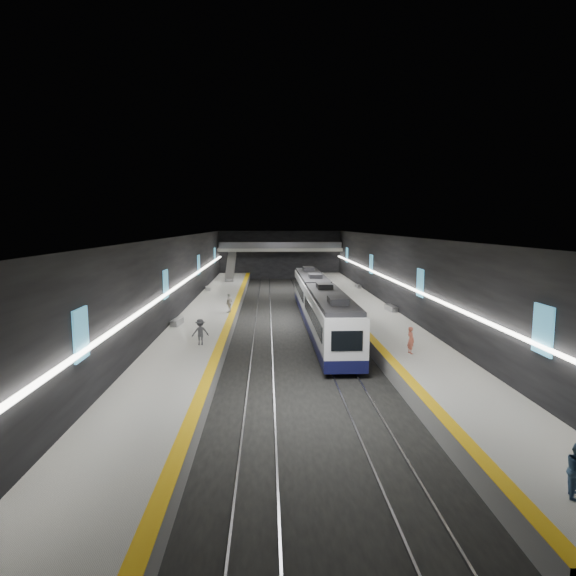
{
  "coord_description": "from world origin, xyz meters",
  "views": [
    {
      "loc": [
        -2.1,
        -45.05,
        9.07
      ],
      "look_at": [
        0.14,
        6.66,
        2.2
      ],
      "focal_mm": 30.0,
      "sensor_mm": 36.0,
      "label": 1
    }
  ],
  "objects_px": {
    "train": "(319,302)",
    "passenger_left_a": "(229,303)",
    "escalator": "(231,266)",
    "bench_left_far": "(208,289)",
    "passenger_right_a": "(411,340)",
    "passenger_left_b": "(200,332)",
    "bench_right_far": "(358,286)",
    "bench_right_near": "(391,308)",
    "bench_left_near": "(177,322)"
  },
  "relations": [
    {
      "from": "bench_left_far",
      "to": "bench_right_far",
      "type": "bearing_deg",
      "value": -7.7
    },
    {
      "from": "bench_left_far",
      "to": "bench_right_near",
      "type": "bearing_deg",
      "value": -50.34
    },
    {
      "from": "train",
      "to": "passenger_left_a",
      "type": "height_order",
      "value": "train"
    },
    {
      "from": "train",
      "to": "passenger_left_b",
      "type": "height_order",
      "value": "train"
    },
    {
      "from": "bench_left_near",
      "to": "bench_right_far",
      "type": "height_order",
      "value": "bench_left_near"
    },
    {
      "from": "passenger_right_a",
      "to": "bench_left_near",
      "type": "bearing_deg",
      "value": 47.87
    },
    {
      "from": "bench_right_far",
      "to": "passenger_left_a",
      "type": "distance_m",
      "value": 22.59
    },
    {
      "from": "escalator",
      "to": "bench_right_far",
      "type": "bearing_deg",
      "value": -32.01
    },
    {
      "from": "bench_right_far",
      "to": "passenger_left_a",
      "type": "height_order",
      "value": "passenger_left_a"
    },
    {
      "from": "passenger_left_a",
      "to": "passenger_left_b",
      "type": "distance_m",
      "value": 11.89
    },
    {
      "from": "train",
      "to": "passenger_right_a",
      "type": "relative_size",
      "value": 17.57
    },
    {
      "from": "train",
      "to": "passenger_left_b",
      "type": "distance_m",
      "value": 13.75
    },
    {
      "from": "bench_left_far",
      "to": "passenger_left_a",
      "type": "distance_m",
      "value": 15.87
    },
    {
      "from": "escalator",
      "to": "passenger_left_a",
      "type": "bearing_deg",
      "value": -86.04
    },
    {
      "from": "train",
      "to": "bench_right_near",
      "type": "height_order",
      "value": "train"
    },
    {
      "from": "train",
      "to": "bench_left_near",
      "type": "bearing_deg",
      "value": -163.09
    },
    {
      "from": "bench_left_far",
      "to": "bench_right_far",
      "type": "xyz_separation_m",
      "value": [
        18.94,
        1.4,
        -0.02
      ]
    },
    {
      "from": "train",
      "to": "passenger_left_a",
      "type": "relative_size",
      "value": 16.74
    },
    {
      "from": "bench_left_far",
      "to": "bench_right_far",
      "type": "height_order",
      "value": "bench_left_far"
    },
    {
      "from": "bench_left_near",
      "to": "passenger_left_a",
      "type": "relative_size",
      "value": 1.1
    },
    {
      "from": "escalator",
      "to": "bench_right_far",
      "type": "distance_m",
      "value": 20.12
    },
    {
      "from": "bench_left_near",
      "to": "escalator",
      "type": "bearing_deg",
      "value": 93.8
    },
    {
      "from": "escalator",
      "to": "bench_left_near",
      "type": "xyz_separation_m",
      "value": [
        -1.91,
        -32.59,
        -1.66
      ]
    },
    {
      "from": "bench_right_far",
      "to": "passenger_left_b",
      "type": "distance_m",
      "value": 32.86
    },
    {
      "from": "bench_left_near",
      "to": "bench_right_far",
      "type": "xyz_separation_m",
      "value": [
        18.91,
        21.96,
        -0.04
      ]
    },
    {
      "from": "train",
      "to": "bench_right_near",
      "type": "relative_size",
      "value": 14.7
    },
    {
      "from": "passenger_right_a",
      "to": "passenger_left_a",
      "type": "height_order",
      "value": "passenger_left_a"
    },
    {
      "from": "escalator",
      "to": "passenger_right_a",
      "type": "distance_m",
      "value": 44.42
    },
    {
      "from": "escalator",
      "to": "bench_right_near",
      "type": "bearing_deg",
      "value": -57.85
    },
    {
      "from": "passenger_left_b",
      "to": "passenger_left_a",
      "type": "bearing_deg",
      "value": -112.04
    },
    {
      "from": "bench_left_near",
      "to": "passenger_left_b",
      "type": "relative_size",
      "value": 1.12
    },
    {
      "from": "bench_right_far",
      "to": "passenger_right_a",
      "type": "distance_m",
      "value": 31.51
    },
    {
      "from": "train",
      "to": "passenger_left_b",
      "type": "xyz_separation_m",
      "value": [
        -9.12,
        -10.29,
        -0.32
      ]
    },
    {
      "from": "escalator",
      "to": "bench_right_near",
      "type": "relative_size",
      "value": 3.91
    },
    {
      "from": "bench_right_near",
      "to": "passenger_right_a",
      "type": "xyz_separation_m",
      "value": [
        -2.64,
        -14.97,
        0.61
      ]
    },
    {
      "from": "escalator",
      "to": "passenger_right_a",
      "type": "height_order",
      "value": "escalator"
    },
    {
      "from": "bench_left_far",
      "to": "bench_right_near",
      "type": "height_order",
      "value": "bench_right_near"
    },
    {
      "from": "escalator",
      "to": "passenger_left_a",
      "type": "xyz_separation_m",
      "value": [
        1.9,
        -27.41,
        -1.0
      ]
    },
    {
      "from": "bench_right_near",
      "to": "passenger_left_b",
      "type": "xyz_separation_m",
      "value": [
        -16.12,
        -12.21,
        0.63
      ]
    },
    {
      "from": "bench_left_far",
      "to": "passenger_left_b",
      "type": "height_order",
      "value": "passenger_left_b"
    },
    {
      "from": "passenger_right_a",
      "to": "bench_right_far",
      "type": "bearing_deg",
      "value": -16.84
    },
    {
      "from": "bench_right_near",
      "to": "passenger_right_a",
      "type": "bearing_deg",
      "value": -106.99
    },
    {
      "from": "passenger_right_a",
      "to": "bench_right_near",
      "type": "bearing_deg",
      "value": -22.04
    },
    {
      "from": "escalator",
      "to": "passenger_left_b",
      "type": "bearing_deg",
      "value": -88.72
    },
    {
      "from": "escalator",
      "to": "bench_left_near",
      "type": "distance_m",
      "value": 32.69
    },
    {
      "from": "bench_left_far",
      "to": "bench_right_near",
      "type": "relative_size",
      "value": 0.89
    },
    {
      "from": "train",
      "to": "passenger_left_b",
      "type": "bearing_deg",
      "value": -131.57
    },
    {
      "from": "passenger_right_a",
      "to": "escalator",
      "type": "bearing_deg",
      "value": 6.83
    },
    {
      "from": "passenger_left_b",
      "to": "bench_right_near",
      "type": "bearing_deg",
      "value": -159.99
    },
    {
      "from": "escalator",
      "to": "bench_left_far",
      "type": "relative_size",
      "value": 4.39
    }
  ]
}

